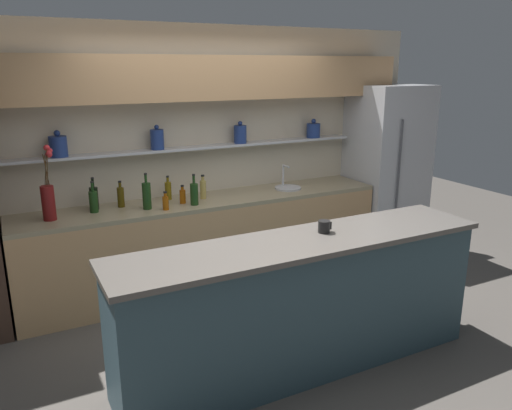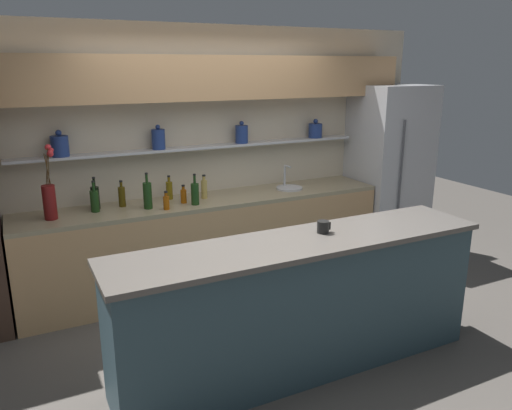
{
  "view_description": "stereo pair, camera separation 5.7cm",
  "coord_description": "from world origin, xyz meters",
  "px_view_note": "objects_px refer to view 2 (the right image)",
  "views": [
    {
      "loc": [
        -1.82,
        -3.25,
        2.21
      ],
      "look_at": [
        0.05,
        0.4,
        1.06
      ],
      "focal_mm": 35.0,
      "sensor_mm": 36.0,
      "label": 1
    },
    {
      "loc": [
        -1.77,
        -3.27,
        2.21
      ],
      "look_at": [
        0.05,
        0.4,
        1.06
      ],
      "focal_mm": 35.0,
      "sensor_mm": 36.0,
      "label": 2
    }
  ],
  "objects_px": {
    "bottle_wine_7": "(195,193)",
    "bottle_oil_8": "(169,190)",
    "sink_fixture": "(289,187)",
    "bottle_oil_1": "(122,196)",
    "bottle_wine_3": "(148,195)",
    "bottle_spirit_2": "(204,189)",
    "bottle_sauce_4": "(166,202)",
    "bottle_sauce_5": "(184,196)",
    "bottle_wine_0": "(95,197)",
    "flower_vase": "(50,196)",
    "bottle_wine_6": "(95,201)",
    "refrigerator": "(388,171)",
    "coffee_mug": "(323,227)"
  },
  "relations": [
    {
      "from": "sink_fixture",
      "to": "bottle_oil_8",
      "type": "bearing_deg",
      "value": 173.05
    },
    {
      "from": "bottle_wine_6",
      "to": "bottle_wine_7",
      "type": "xyz_separation_m",
      "value": [
        0.9,
        -0.18,
        0.01
      ]
    },
    {
      "from": "bottle_oil_8",
      "to": "sink_fixture",
      "type": "bearing_deg",
      "value": -6.95
    },
    {
      "from": "refrigerator",
      "to": "bottle_wine_3",
      "type": "xyz_separation_m",
      "value": [
        -2.88,
        -0.03,
        0.05
      ]
    },
    {
      "from": "bottle_wine_0",
      "to": "bottle_wine_6",
      "type": "bearing_deg",
      "value": -102.82
    },
    {
      "from": "bottle_spirit_2",
      "to": "bottle_wine_7",
      "type": "bearing_deg",
      "value": -131.68
    },
    {
      "from": "bottle_sauce_4",
      "to": "bottle_oil_8",
      "type": "height_order",
      "value": "bottle_oil_8"
    },
    {
      "from": "bottle_wine_6",
      "to": "bottle_wine_0",
      "type": "bearing_deg",
      "value": 77.18
    },
    {
      "from": "bottle_spirit_2",
      "to": "coffee_mug",
      "type": "xyz_separation_m",
      "value": [
        0.3,
        -1.67,
        0.04
      ]
    },
    {
      "from": "flower_vase",
      "to": "sink_fixture",
      "type": "height_order",
      "value": "flower_vase"
    },
    {
      "from": "bottle_spirit_2",
      "to": "bottle_wine_3",
      "type": "distance_m",
      "value": 0.61
    },
    {
      "from": "refrigerator",
      "to": "bottle_sauce_5",
      "type": "height_order",
      "value": "refrigerator"
    },
    {
      "from": "bottle_spirit_2",
      "to": "bottle_wine_3",
      "type": "relative_size",
      "value": 0.71
    },
    {
      "from": "sink_fixture",
      "to": "bottle_sauce_5",
      "type": "distance_m",
      "value": 1.2
    },
    {
      "from": "bottle_sauce_4",
      "to": "coffee_mug",
      "type": "relative_size",
      "value": 1.6
    },
    {
      "from": "bottle_oil_1",
      "to": "bottle_wine_3",
      "type": "xyz_separation_m",
      "value": [
        0.2,
        -0.18,
        0.03
      ]
    },
    {
      "from": "bottle_wine_0",
      "to": "bottle_spirit_2",
      "type": "bearing_deg",
      "value": -5.28
    },
    {
      "from": "bottle_wine_0",
      "to": "bottle_sauce_5",
      "type": "xyz_separation_m",
      "value": [
        0.79,
        -0.17,
        -0.04
      ]
    },
    {
      "from": "flower_vase",
      "to": "sink_fixture",
      "type": "distance_m",
      "value": 2.4
    },
    {
      "from": "bottle_wine_0",
      "to": "refrigerator",
      "type": "bearing_deg",
      "value": -3.04
    },
    {
      "from": "bottle_sauce_5",
      "to": "bottle_oil_8",
      "type": "bearing_deg",
      "value": 111.85
    },
    {
      "from": "bottle_wine_0",
      "to": "bottle_wine_3",
      "type": "height_order",
      "value": "bottle_wine_3"
    },
    {
      "from": "bottle_sauce_5",
      "to": "sink_fixture",
      "type": "bearing_deg",
      "value": 2.06
    },
    {
      "from": "bottle_wine_0",
      "to": "bottle_wine_6",
      "type": "distance_m",
      "value": 0.1
    },
    {
      "from": "bottle_wine_7",
      "to": "bottle_oil_8",
      "type": "distance_m",
      "value": 0.34
    },
    {
      "from": "bottle_wine_0",
      "to": "bottle_spirit_2",
      "type": "xyz_separation_m",
      "value": [
        1.04,
        -0.1,
        -0.01
      ]
    },
    {
      "from": "refrigerator",
      "to": "bottle_sauce_4",
      "type": "bearing_deg",
      "value": -177.1
    },
    {
      "from": "bottle_wine_0",
      "to": "bottle_oil_1",
      "type": "relative_size",
      "value": 1.21
    },
    {
      "from": "bottle_oil_8",
      "to": "bottle_spirit_2",
      "type": "bearing_deg",
      "value": -21.24
    },
    {
      "from": "flower_vase",
      "to": "bottle_wine_7",
      "type": "height_order",
      "value": "flower_vase"
    },
    {
      "from": "refrigerator",
      "to": "coffee_mug",
      "type": "bearing_deg",
      "value": -141.41
    },
    {
      "from": "bottle_sauce_5",
      "to": "bottle_oil_8",
      "type": "distance_m",
      "value": 0.22
    },
    {
      "from": "bottle_wine_0",
      "to": "bottle_oil_8",
      "type": "xyz_separation_m",
      "value": [
        0.71,
        0.03,
        -0.02
      ]
    },
    {
      "from": "bottle_spirit_2",
      "to": "bottle_sauce_4",
      "type": "relative_size",
      "value": 1.39
    },
    {
      "from": "bottle_sauce_5",
      "to": "bottle_wine_6",
      "type": "bearing_deg",
      "value": 174.81
    },
    {
      "from": "refrigerator",
      "to": "bottle_wine_7",
      "type": "height_order",
      "value": "refrigerator"
    },
    {
      "from": "refrigerator",
      "to": "bottle_wine_6",
      "type": "height_order",
      "value": "refrigerator"
    },
    {
      "from": "refrigerator",
      "to": "flower_vase",
      "type": "xyz_separation_m",
      "value": [
        -3.72,
        0.02,
        0.12
      ]
    },
    {
      "from": "flower_vase",
      "to": "bottle_spirit_2",
      "type": "bearing_deg",
      "value": 2.5
    },
    {
      "from": "sink_fixture",
      "to": "flower_vase",
      "type": "bearing_deg",
      "value": -179.26
    },
    {
      "from": "bottle_spirit_2",
      "to": "bottle_wine_7",
      "type": "distance_m",
      "value": 0.24
    },
    {
      "from": "refrigerator",
      "to": "bottle_oil_1",
      "type": "xyz_separation_m",
      "value": [
        -3.08,
        0.15,
        0.02
      ]
    },
    {
      "from": "flower_vase",
      "to": "bottle_wine_3",
      "type": "bearing_deg",
      "value": -3.44
    },
    {
      "from": "bottle_wine_7",
      "to": "bottle_oil_8",
      "type": "height_order",
      "value": "bottle_wine_7"
    },
    {
      "from": "bottle_spirit_2",
      "to": "coffee_mug",
      "type": "relative_size",
      "value": 2.22
    },
    {
      "from": "sink_fixture",
      "to": "bottle_oil_8",
      "type": "relative_size",
      "value": 1.18
    },
    {
      "from": "sink_fixture",
      "to": "bottle_wine_7",
      "type": "bearing_deg",
      "value": -172.45
    },
    {
      "from": "bottle_sauce_5",
      "to": "bottle_oil_8",
      "type": "xyz_separation_m",
      "value": [
        -0.08,
        0.2,
        0.02
      ]
    },
    {
      "from": "bottle_wine_3",
      "to": "bottle_wine_0",
      "type": "bearing_deg",
      "value": 154.48
    },
    {
      "from": "bottle_sauce_5",
      "to": "bottle_wine_7",
      "type": "distance_m",
      "value": 0.14
    }
  ]
}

